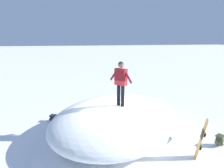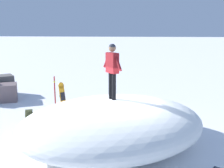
% 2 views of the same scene
% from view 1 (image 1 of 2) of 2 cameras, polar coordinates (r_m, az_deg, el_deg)
% --- Properties ---
extents(ground, '(240.00, 240.00, 0.00)m').
position_cam_1_polar(ground, '(7.90, 0.22, -16.83)').
color(ground, white).
extents(snow_mound, '(7.43, 7.76, 1.45)m').
position_cam_1_polar(snow_mound, '(7.85, 1.63, -11.06)').
color(snow_mound, white).
rests_on(snow_mound, ground).
extents(snowboarder_standing, '(0.90, 0.72, 1.80)m').
position_cam_1_polar(snowboarder_standing, '(6.98, 2.85, 1.50)').
color(snowboarder_standing, black).
rests_on(snowboarder_standing, snow_mound).
extents(snowboard_primary_upright, '(0.36, 0.35, 1.54)m').
position_cam_1_polar(snowboard_primary_upright, '(7.02, 26.88, -15.29)').
color(snowboard_primary_upright, orange).
rests_on(snowboard_primary_upright, ground).
extents(backpack_near, '(0.39, 0.54, 0.47)m').
position_cam_1_polar(backpack_near, '(8.39, 31.25, -15.24)').
color(backpack_near, '#383D23').
rests_on(backpack_near, ground).
extents(backpack_far, '(0.47, 0.59, 0.37)m').
position_cam_1_polar(backpack_far, '(9.64, -18.37, -10.36)').
color(backpack_far, '#1E2333').
rests_on(backpack_far, ground).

